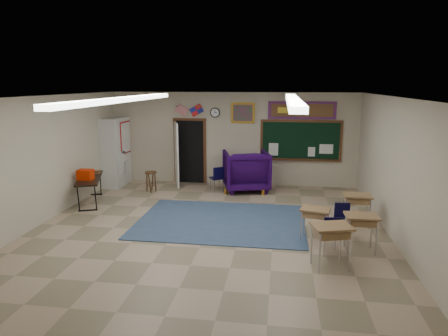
# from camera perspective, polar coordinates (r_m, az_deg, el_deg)

# --- Properties ---
(floor) EXTENTS (9.00, 9.00, 0.00)m
(floor) POSITION_cam_1_polar(r_m,az_deg,el_deg) (9.06, -2.45, -9.23)
(floor) COLOR tan
(floor) RESTS_ON ground
(back_wall) EXTENTS (8.00, 0.04, 3.00)m
(back_wall) POSITION_cam_1_polar(r_m,az_deg,el_deg) (13.01, 1.15, 4.17)
(back_wall) COLOR #B2A591
(back_wall) RESTS_ON floor
(front_wall) EXTENTS (8.00, 0.04, 3.00)m
(front_wall) POSITION_cam_1_polar(r_m,az_deg,el_deg) (4.48, -13.52, -11.84)
(front_wall) COLOR #B2A591
(front_wall) RESTS_ON floor
(left_wall) EXTENTS (0.04, 9.00, 3.00)m
(left_wall) POSITION_cam_1_polar(r_m,az_deg,el_deg) (10.16, -25.31, 0.75)
(left_wall) COLOR #B2A591
(left_wall) RESTS_ON floor
(right_wall) EXTENTS (0.04, 9.00, 3.00)m
(right_wall) POSITION_cam_1_polar(r_m,az_deg,el_deg) (8.82, 23.92, -0.69)
(right_wall) COLOR #B2A591
(right_wall) RESTS_ON floor
(ceiling) EXTENTS (8.00, 9.00, 0.04)m
(ceiling) POSITION_cam_1_polar(r_m,az_deg,el_deg) (8.45, -2.64, 10.09)
(ceiling) COLOR white
(ceiling) RESTS_ON back_wall
(area_rug) EXTENTS (4.00, 3.00, 0.02)m
(area_rug) POSITION_cam_1_polar(r_m,az_deg,el_deg) (9.76, -0.42, -7.56)
(area_rug) COLOR #364B67
(area_rug) RESTS_ON floor
(fluorescent_strips) EXTENTS (3.86, 6.00, 0.10)m
(fluorescent_strips) POSITION_cam_1_polar(r_m,az_deg,el_deg) (8.45, -2.63, 9.68)
(fluorescent_strips) COLOR white
(fluorescent_strips) RESTS_ON ceiling
(doorway) EXTENTS (1.10, 0.89, 2.16)m
(doorway) POSITION_cam_1_polar(r_m,az_deg,el_deg) (13.20, -5.42, 2.29)
(doorway) COLOR black
(doorway) RESTS_ON back_wall
(chalkboard) EXTENTS (2.55, 0.14, 1.30)m
(chalkboard) POSITION_cam_1_polar(r_m,az_deg,el_deg) (12.90, 10.89, 3.72)
(chalkboard) COLOR #542D18
(chalkboard) RESTS_ON back_wall
(bulletin_board) EXTENTS (2.10, 0.05, 0.55)m
(bulletin_board) POSITION_cam_1_polar(r_m,az_deg,el_deg) (12.80, 11.07, 8.09)
(bulletin_board) COLOR #AF0F0F
(bulletin_board) RESTS_ON back_wall
(framed_art_print) EXTENTS (0.75, 0.05, 0.65)m
(framed_art_print) POSITION_cam_1_polar(r_m,az_deg,el_deg) (12.85, 2.71, 7.87)
(framed_art_print) COLOR #AD7A21
(framed_art_print) RESTS_ON back_wall
(wall_clock) EXTENTS (0.32, 0.05, 0.32)m
(wall_clock) POSITION_cam_1_polar(r_m,az_deg,el_deg) (12.97, -1.29, 7.92)
(wall_clock) COLOR black
(wall_clock) RESTS_ON back_wall
(wall_flags) EXTENTS (1.16, 0.06, 0.70)m
(wall_flags) POSITION_cam_1_polar(r_m,az_deg,el_deg) (13.10, -5.02, 8.49)
(wall_flags) COLOR red
(wall_flags) RESTS_ON back_wall
(storage_cabinet) EXTENTS (0.59, 1.25, 2.20)m
(storage_cabinet) POSITION_cam_1_polar(r_m,az_deg,el_deg) (13.43, -15.15, 2.26)
(storage_cabinet) COLOR silver
(storage_cabinet) RESTS_ON floor
(wingback_armchair) EXTENTS (1.63, 1.66, 1.24)m
(wingback_armchair) POSITION_cam_1_polar(r_m,az_deg,el_deg) (12.40, 3.16, -0.37)
(wingback_armchair) COLOR #1E0537
(wingback_armchair) RESTS_ON floor
(student_chair_reading) EXTENTS (0.54, 0.54, 0.78)m
(student_chair_reading) POSITION_cam_1_polar(r_m,az_deg,el_deg) (12.33, -1.06, -1.52)
(student_chair_reading) COLOR black
(student_chair_reading) RESTS_ON floor
(student_chair_desk_a) EXTENTS (0.46, 0.46, 0.81)m
(student_chair_desk_a) POSITION_cam_1_polar(r_m,az_deg,el_deg) (8.14, 14.97, -9.13)
(student_chair_desk_a) COLOR black
(student_chair_desk_a) RESTS_ON floor
(student_chair_desk_b) EXTENTS (0.40, 0.40, 0.74)m
(student_chair_desk_b) POSITION_cam_1_polar(r_m,az_deg,el_deg) (9.04, 16.65, -7.31)
(student_chair_desk_b) COLOR black
(student_chair_desk_b) RESTS_ON floor
(student_desk_front_left) EXTENTS (0.68, 0.57, 0.71)m
(student_desk_front_left) POSITION_cam_1_polar(r_m,az_deg,el_deg) (8.74, 12.83, -7.59)
(student_desk_front_left) COLOR #986D46
(student_desk_front_left) RESTS_ON floor
(student_desk_front_right) EXTENTS (0.65, 0.50, 0.77)m
(student_desk_front_right) POSITION_cam_1_polar(r_m,az_deg,el_deg) (9.82, 18.42, -5.50)
(student_desk_front_right) COLOR #986D46
(student_desk_front_right) RESTS_ON floor
(student_desk_back_left) EXTENTS (0.79, 0.68, 0.81)m
(student_desk_back_left) POSITION_cam_1_polar(r_m,az_deg,el_deg) (7.54, 15.01, -10.47)
(student_desk_back_left) COLOR #986D46
(student_desk_back_left) RESTS_ON floor
(student_desk_back_right) EXTENTS (0.65, 0.49, 0.75)m
(student_desk_back_right) POSITION_cam_1_polar(r_m,az_deg,el_deg) (8.43, 18.92, -8.51)
(student_desk_back_right) COLOR #986D46
(student_desk_back_right) RESTS_ON floor
(folding_table) EXTENTS (1.16, 1.84, 1.00)m
(folding_table) POSITION_cam_1_polar(r_m,az_deg,el_deg) (11.73, -18.60, -2.85)
(folding_table) COLOR black
(folding_table) RESTS_ON floor
(wooden_stool) EXTENTS (0.35, 0.35, 0.62)m
(wooden_stool) POSITION_cam_1_polar(r_m,az_deg,el_deg) (12.48, -10.38, -1.88)
(wooden_stool) COLOR #4B3116
(wooden_stool) RESTS_ON floor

